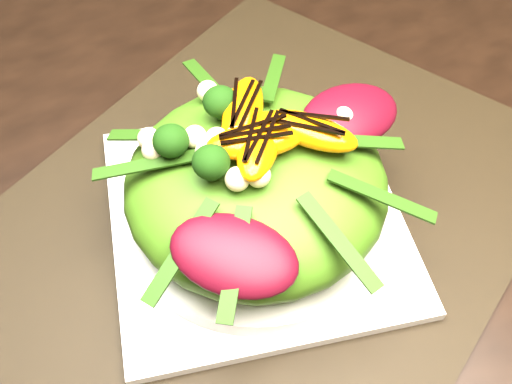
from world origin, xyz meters
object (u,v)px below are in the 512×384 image
salad_bowl (256,209)px  lettuce_mound (256,184)px  placemat (256,222)px  dining_table (205,123)px  orange_segment (246,127)px  plate_base (256,218)px

salad_bowl → lettuce_mound: lettuce_mound is taller
salad_bowl → lettuce_mound: bearing=90.0°
placemat → lettuce_mound: lettuce_mound is taller
dining_table → lettuce_mound: size_ratio=7.83×
placemat → salad_bowl: 0.02m
dining_table → lettuce_mound: 0.16m
placemat → lettuce_mound: (0.00, 0.00, 0.05)m
lettuce_mound → dining_table: bearing=80.3°
dining_table → orange_segment: size_ratio=22.49×
placemat → orange_segment: size_ratio=7.18×
salad_bowl → lettuce_mound: size_ratio=1.05×
plate_base → salad_bowl: salad_bowl is taller
dining_table → orange_segment: (-0.02, -0.13, 0.12)m
plate_base → orange_segment: bearing=84.2°
salad_bowl → orange_segment: bearing=84.2°
placemat → orange_segment: orange_segment is taller
plate_base → orange_segment: 0.09m
lettuce_mound → orange_segment: (0.00, 0.02, 0.05)m
placemat → lettuce_mound: size_ratio=2.50×
plate_base → dining_table: bearing=80.3°
salad_bowl → placemat: bearing=180.0°
dining_table → lettuce_mound: (-0.02, -0.14, 0.07)m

